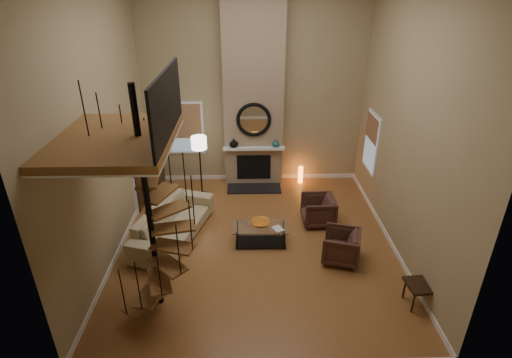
{
  "coord_description": "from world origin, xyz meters",
  "views": [
    {
      "loc": [
        -0.19,
        -7.41,
        5.3
      ],
      "look_at": [
        0.0,
        0.4,
        1.4
      ],
      "focal_mm": 28.05,
      "sensor_mm": 36.0,
      "label": 1
    }
  ],
  "objects_px": {
    "armchair_near": "(321,210)",
    "floor_lamp": "(199,148)",
    "side_chair": "(426,281)",
    "hutch": "(152,156)",
    "armchair_far": "(344,247)",
    "accent_lamp": "(301,175)",
    "coffee_table": "(261,232)",
    "sofa": "(173,222)"
  },
  "relations": [
    {
      "from": "armchair_near",
      "to": "floor_lamp",
      "type": "distance_m",
      "value": 3.5
    },
    {
      "from": "floor_lamp",
      "to": "side_chair",
      "type": "relative_size",
      "value": 1.72
    },
    {
      "from": "hutch",
      "to": "side_chair",
      "type": "relative_size",
      "value": 1.85
    },
    {
      "from": "armchair_far",
      "to": "accent_lamp",
      "type": "bearing_deg",
      "value": -156.45
    },
    {
      "from": "armchair_near",
      "to": "hutch",
      "type": "bearing_deg",
      "value": -115.69
    },
    {
      "from": "coffee_table",
      "to": "armchair_far",
      "type": "bearing_deg",
      "value": -21.25
    },
    {
      "from": "floor_lamp",
      "to": "side_chair",
      "type": "height_order",
      "value": "floor_lamp"
    },
    {
      "from": "hutch",
      "to": "coffee_table",
      "type": "relative_size",
      "value": 1.5
    },
    {
      "from": "armchair_far",
      "to": "coffee_table",
      "type": "distance_m",
      "value": 1.84
    },
    {
      "from": "armchair_near",
      "to": "coffee_table",
      "type": "relative_size",
      "value": 0.63
    },
    {
      "from": "armchair_near",
      "to": "floor_lamp",
      "type": "bearing_deg",
      "value": -117.01
    },
    {
      "from": "accent_lamp",
      "to": "sofa",
      "type": "bearing_deg",
      "value": -140.57
    },
    {
      "from": "armchair_near",
      "to": "armchair_far",
      "type": "height_order",
      "value": "armchair_near"
    },
    {
      "from": "sofa",
      "to": "accent_lamp",
      "type": "xyz_separation_m",
      "value": [
        3.24,
        2.66,
        -0.15
      ]
    },
    {
      "from": "sofa",
      "to": "armchair_near",
      "type": "relative_size",
      "value": 3.3
    },
    {
      "from": "armchair_far",
      "to": "armchair_near",
      "type": "bearing_deg",
      "value": -154.57
    },
    {
      "from": "sofa",
      "to": "coffee_table",
      "type": "bearing_deg",
      "value": -82.6
    },
    {
      "from": "hutch",
      "to": "armchair_far",
      "type": "height_order",
      "value": "hutch"
    },
    {
      "from": "side_chair",
      "to": "coffee_table",
      "type": "bearing_deg",
      "value": 145.75
    },
    {
      "from": "hutch",
      "to": "floor_lamp",
      "type": "xyz_separation_m",
      "value": [
        1.37,
        -0.54,
        0.46
      ]
    },
    {
      "from": "coffee_table",
      "to": "floor_lamp",
      "type": "bearing_deg",
      "value": 124.02
    },
    {
      "from": "armchair_near",
      "to": "floor_lamp",
      "type": "relative_size",
      "value": 0.45
    },
    {
      "from": "floor_lamp",
      "to": "accent_lamp",
      "type": "bearing_deg",
      "value": 14.6
    },
    {
      "from": "armchair_near",
      "to": "floor_lamp",
      "type": "xyz_separation_m",
      "value": [
        -3.0,
        1.44,
        1.06
      ]
    },
    {
      "from": "hutch",
      "to": "sofa",
      "type": "height_order",
      "value": "hutch"
    },
    {
      "from": "coffee_table",
      "to": "armchair_near",
      "type": "bearing_deg",
      "value": 28.55
    },
    {
      "from": "armchair_far",
      "to": "floor_lamp",
      "type": "relative_size",
      "value": 0.44
    },
    {
      "from": "coffee_table",
      "to": "sofa",
      "type": "bearing_deg",
      "value": 170.95
    },
    {
      "from": "coffee_table",
      "to": "accent_lamp",
      "type": "relative_size",
      "value": 2.53
    },
    {
      "from": "coffee_table",
      "to": "accent_lamp",
      "type": "height_order",
      "value": "accent_lamp"
    },
    {
      "from": "accent_lamp",
      "to": "side_chair",
      "type": "relative_size",
      "value": 0.49
    },
    {
      "from": "hutch",
      "to": "armchair_far",
      "type": "relative_size",
      "value": 2.46
    },
    {
      "from": "hutch",
      "to": "floor_lamp",
      "type": "relative_size",
      "value": 1.08
    },
    {
      "from": "coffee_table",
      "to": "side_chair",
      "type": "xyz_separation_m",
      "value": [
        2.86,
        -1.95,
        0.24
      ]
    },
    {
      "from": "armchair_near",
      "to": "side_chair",
      "type": "bearing_deg",
      "value": 25.33
    },
    {
      "from": "armchair_far",
      "to": "accent_lamp",
      "type": "xyz_separation_m",
      "value": [
        -0.45,
        3.64,
        -0.1
      ]
    },
    {
      "from": "armchair_far",
      "to": "side_chair",
      "type": "height_order",
      "value": "side_chair"
    },
    {
      "from": "coffee_table",
      "to": "accent_lamp",
      "type": "bearing_deg",
      "value": 67.02
    },
    {
      "from": "accent_lamp",
      "to": "hutch",
      "type": "bearing_deg",
      "value": -177.4
    },
    {
      "from": "hutch",
      "to": "coffee_table",
      "type": "bearing_deg",
      "value": -43.97
    },
    {
      "from": "hutch",
      "to": "armchair_near",
      "type": "relative_size",
      "value": 2.39
    },
    {
      "from": "armchair_far",
      "to": "floor_lamp",
      "type": "xyz_separation_m",
      "value": [
        -3.23,
        2.92,
        1.06
      ]
    }
  ]
}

